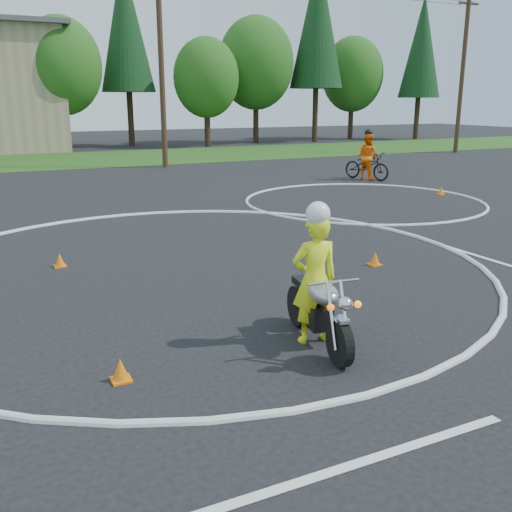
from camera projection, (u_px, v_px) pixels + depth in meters
name	position (u px, v px, depth m)	size (l,w,h in m)	color
ground	(254.00, 314.00, 9.23)	(120.00, 120.00, 0.00)	black
grass_strip	(50.00, 161.00, 32.66)	(120.00, 10.00, 0.02)	#1E4714
course_markings	(257.00, 242.00, 13.92)	(19.05, 19.05, 0.12)	silver
primary_motorcycle	(319.00, 309.00, 7.91)	(0.77, 2.08, 1.10)	black
rider_primary_grp	(315.00, 276.00, 7.92)	(0.73, 0.53, 2.03)	#EFFF1A
rider_second_grp	(367.00, 162.00, 24.77)	(1.45, 2.39, 2.17)	black
traffic_cones	(343.00, 252.00, 12.45)	(14.13, 9.52, 0.30)	orange
treeline	(232.00, 56.00, 43.75)	(38.20, 8.10, 14.52)	#382619
utility_poles	(161.00, 62.00, 28.19)	(41.60, 1.12, 10.00)	#473321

